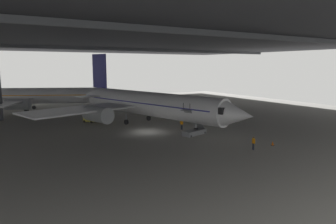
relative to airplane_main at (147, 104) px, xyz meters
name	(u,v)px	position (x,y,z in m)	size (l,w,h in m)	color
ground_plane	(147,132)	(-2.84, -5.59, -3.61)	(110.00, 110.00, 0.00)	gray
hangar_structure	(111,39)	(-2.88, 8.15, 11.35)	(121.00, 99.00, 15.59)	#4C4F54
airplane_main	(147,104)	(0.00, 0.00, 0.00)	(38.67, 39.26, 12.31)	white
boarding_stairs	(194,130)	(2.19, -10.79, -2.86)	(4.59, 2.48, 4.84)	slate
crew_worker_near_nose	(254,142)	(3.37, -21.21, -2.67)	(0.31, 0.53, 1.65)	#232838
crew_worker_by_stairs	(182,124)	(2.68, -6.82, -2.67)	(0.34, 0.51, 1.65)	#232838
airplane_distant	(39,96)	(-13.07, 26.93, -0.25)	(32.36, 32.56, 10.95)	white
traffic_cone_orange	(273,143)	(7.08, -21.01, -3.32)	(0.36, 0.36, 0.60)	black
baggage_tug	(90,119)	(-7.81, 6.93, -3.08)	(2.19, 2.50, 0.90)	yellow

